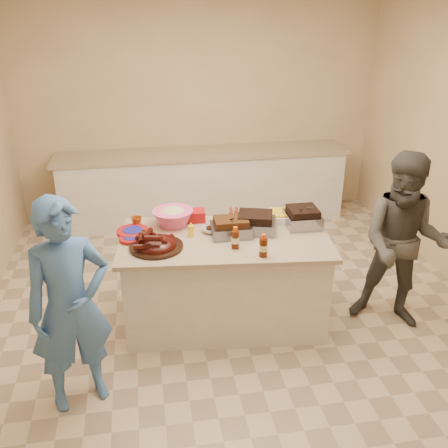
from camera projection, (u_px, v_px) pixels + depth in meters
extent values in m
cube|color=#47230F|center=(231.00, 235.00, 4.15)|extent=(0.32, 0.25, 0.10)
cube|color=black|center=(255.00, 231.00, 4.23)|extent=(0.40, 0.36, 0.10)
cube|color=gray|center=(302.00, 226.00, 4.32)|extent=(0.29, 0.29, 0.11)
cylinder|color=silver|center=(244.00, 219.00, 4.45)|extent=(0.32, 0.32, 0.05)
cube|color=gold|center=(286.00, 220.00, 4.43)|extent=(0.37, 0.30, 0.09)
cylinder|color=#3F1604|center=(235.00, 248.00, 3.94)|extent=(0.07, 0.07, 0.18)
cylinder|color=#3F1604|center=(263.00, 256.00, 3.81)|extent=(0.07, 0.07, 0.19)
cylinder|color=yellow|center=(191.00, 236.00, 4.13)|extent=(0.05, 0.05, 0.13)
imported|color=silver|center=(211.00, 232.00, 4.21)|extent=(0.16, 0.06, 0.15)
cylinder|color=maroon|center=(133.00, 233.00, 4.18)|extent=(0.30, 0.30, 0.03)
cylinder|color=maroon|center=(131.00, 240.00, 4.06)|extent=(0.22, 0.22, 0.03)
imported|color=#933C0C|center=(137.00, 226.00, 4.32)|extent=(0.10, 0.09, 0.09)
cube|color=maroon|center=(194.00, 221.00, 4.42)|extent=(0.20, 0.16, 0.10)
imported|color=#406EB6|center=(84.00, 396.00, 3.59)|extent=(1.05, 1.63, 0.37)
imported|color=#494641|center=(391.00, 320.00, 4.44)|extent=(1.40, 1.71, 0.58)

